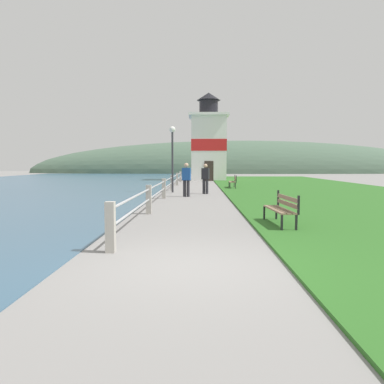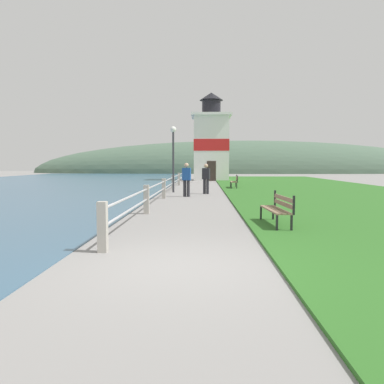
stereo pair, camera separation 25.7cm
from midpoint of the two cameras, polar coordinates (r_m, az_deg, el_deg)
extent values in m
plane|color=gray|center=(6.45, -1.66, -11.32)|extent=(160.00, 160.00, 0.00)
cube|color=#2D6623|center=(24.53, 18.50, 0.13)|extent=(12.00, 51.41, 0.06)
cube|color=#A8A399|center=(7.54, -13.29, -5.23)|extent=(0.18, 0.18, 1.00)
cube|color=#A8A399|center=(13.02, -7.17, -1.14)|extent=(0.18, 0.18, 1.00)
cube|color=#A8A399|center=(18.59, -4.71, 0.52)|extent=(0.18, 0.18, 1.00)
cube|color=#A8A399|center=(24.18, -3.38, 1.41)|extent=(0.18, 0.18, 1.00)
cube|color=#A8A399|center=(29.79, -2.55, 1.97)|extent=(0.18, 0.18, 1.00)
cube|color=#A8A399|center=(35.40, -1.98, 2.35)|extent=(0.18, 0.18, 1.00)
cylinder|color=#B2B2B7|center=(21.36, -3.96, 1.97)|extent=(0.06, 28.13, 0.06)
cylinder|color=#B2B2B7|center=(21.38, -3.95, 1.03)|extent=(0.06, 28.13, 0.06)
cube|color=#846B51|center=(10.58, 11.67, -2.64)|extent=(0.23, 1.93, 0.04)
cube|color=#846B51|center=(10.62, 12.43, -2.63)|extent=(0.23, 1.93, 0.04)
cube|color=#846B51|center=(10.65, 13.20, -2.61)|extent=(0.23, 1.93, 0.04)
cube|color=#846B51|center=(10.65, 13.68, -0.91)|extent=(0.18, 1.92, 0.11)
cube|color=#846B51|center=(10.66, 13.66, -1.75)|extent=(0.18, 1.92, 0.11)
cube|color=black|center=(9.71, 12.78, -4.74)|extent=(0.05, 0.05, 0.45)
cube|color=black|center=(11.50, 10.31, -3.29)|extent=(0.05, 0.05, 0.45)
cube|color=black|center=(9.81, 14.88, -4.68)|extent=(0.05, 0.05, 0.45)
cube|color=black|center=(11.59, 12.10, -3.26)|extent=(0.05, 0.05, 0.45)
cube|color=black|center=(9.76, 15.20, -1.95)|extent=(0.05, 0.05, 0.49)
cube|color=black|center=(11.55, 12.37, -0.94)|extent=(0.05, 0.05, 0.49)
cube|color=#846B51|center=(26.22, 5.53, 1.56)|extent=(0.20, 1.85, 0.04)
cube|color=#846B51|center=(26.23, 5.85, 1.56)|extent=(0.20, 1.85, 0.04)
cube|color=#846B51|center=(26.23, 6.17, 1.56)|extent=(0.20, 1.85, 0.04)
cube|color=#846B51|center=(26.22, 6.37, 2.25)|extent=(0.14, 1.85, 0.11)
cube|color=#846B51|center=(26.23, 6.37, 1.91)|extent=(0.14, 1.85, 0.11)
cube|color=black|center=(25.33, 5.51, 0.91)|extent=(0.05, 0.05, 0.45)
cube|color=black|center=(27.13, 5.39, 1.14)|extent=(0.05, 0.05, 0.45)
cube|color=black|center=(25.35, 6.35, 0.90)|extent=(0.05, 0.05, 0.45)
cube|color=black|center=(27.14, 6.17, 1.13)|extent=(0.05, 0.05, 0.45)
cube|color=black|center=(25.33, 6.47, 1.97)|extent=(0.05, 0.05, 0.49)
cube|color=black|center=(27.12, 6.28, 2.12)|extent=(0.05, 0.05, 0.49)
cube|color=white|center=(39.28, 2.34, 6.60)|extent=(3.52, 3.52, 6.55)
cube|color=red|center=(39.29, 2.34, 7.08)|extent=(3.56, 3.56, 1.18)
cube|color=white|center=(39.56, 2.35, 11.53)|extent=(4.05, 4.05, 0.25)
cylinder|color=black|center=(39.67, 2.36, 12.74)|extent=(1.94, 1.94, 1.45)
cone|color=black|center=(39.85, 2.36, 14.34)|extent=(2.42, 2.42, 0.80)
cube|color=#332823|center=(37.47, 2.39, 3.22)|extent=(0.90, 0.06, 2.00)
cylinder|color=#28282D|center=(19.66, -1.52, 0.54)|extent=(0.16, 0.16, 0.87)
cylinder|color=#28282D|center=(19.62, -0.97, 0.54)|extent=(0.16, 0.16, 0.87)
cube|color=#1E4C99|center=(19.60, -1.25, 2.75)|extent=(0.47, 0.31, 0.65)
sphere|color=tan|center=(19.60, -1.25, 4.11)|extent=(0.23, 0.23, 0.23)
cylinder|color=#28282D|center=(21.51, 1.47, 0.84)|extent=(0.16, 0.16, 0.84)
cylinder|color=#28282D|center=(21.45, 1.96, 0.83)|extent=(0.16, 0.16, 0.84)
cube|color=#232328|center=(21.45, 1.72, 2.81)|extent=(0.47, 0.35, 0.63)
sphere|color=tan|center=(21.44, 1.72, 4.02)|extent=(0.23, 0.23, 0.23)
cylinder|color=#333338|center=(22.57, -3.32, 4.50)|extent=(0.12, 0.12, 3.60)
sphere|color=white|center=(22.66, -3.34, 9.51)|extent=(0.36, 0.36, 0.36)
ellipsoid|color=#4C6651|center=(70.91, 7.27, 2.92)|extent=(80.00, 16.00, 12.00)
camera|label=1|loc=(0.13, -90.39, -0.03)|focal=35.00mm
camera|label=2|loc=(0.13, 89.61, 0.03)|focal=35.00mm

